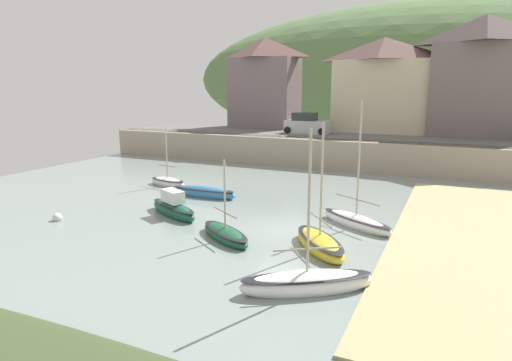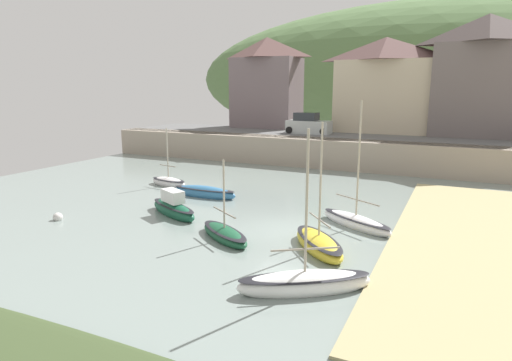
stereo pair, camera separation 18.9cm
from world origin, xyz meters
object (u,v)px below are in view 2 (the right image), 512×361
object	(u,v)px
waterfront_building_right	(484,75)
sailboat_far_left	(169,182)
waterfront_building_centre	(384,85)
sailboat_nearest_shore	(204,192)
sailboat_white_hull	(356,221)
mooring_buoy	(58,217)
fishing_boat_green	(305,283)
rowboat_small_beached	(319,243)
sailboat_blue_trim	(225,234)
sailboat_tall_mast	(173,208)
parked_car_near_slipway	(308,125)
waterfront_building_left	(267,82)

from	to	relation	value
waterfront_building_right	sailboat_far_left	size ratio (longest dim) A/B	2.52
waterfront_building_centre	sailboat_nearest_shore	bearing A→B (deg)	-108.18
sailboat_white_hull	mooring_buoy	world-z (taller)	sailboat_white_hull
waterfront_building_centre	fishing_boat_green	world-z (taller)	waterfront_building_centre
rowboat_small_beached	sailboat_blue_trim	xyz separation A→B (m)	(-4.20, -0.52, -0.05)
waterfront_building_right	sailboat_tall_mast	distance (m)	30.35
waterfront_building_centre	mooring_buoy	distance (m)	31.58
rowboat_small_beached	parked_car_near_slipway	bearing A→B (deg)	160.06
waterfront_building_centre	sailboat_white_hull	bearing A→B (deg)	-83.04
sailboat_tall_mast	sailboat_white_hull	bearing A→B (deg)	39.16
waterfront_building_centre	waterfront_building_right	xyz separation A→B (m)	(8.41, 0.00, 0.77)
sailboat_nearest_shore	fishing_boat_green	world-z (taller)	fishing_boat_green
rowboat_small_beached	fishing_boat_green	bearing A→B (deg)	-29.17
rowboat_small_beached	sailboat_far_left	distance (m)	14.97
waterfront_building_centre	parked_car_near_slipway	world-z (taller)	waterfront_building_centre
waterfront_building_left	waterfront_building_centre	size ratio (longest dim) A/B	1.05
fishing_boat_green	sailboat_tall_mast	xyz separation A→B (m)	(-9.22, 5.45, 0.08)
sailboat_nearest_shore	waterfront_building_left	bearing A→B (deg)	103.49
waterfront_building_right	sailboat_blue_trim	size ratio (longest dim) A/B	2.77
sailboat_white_hull	parked_car_near_slipway	size ratio (longest dim) A/B	1.50
sailboat_nearest_shore	fishing_boat_green	distance (m)	13.75
rowboat_small_beached	sailboat_far_left	xyz separation A→B (m)	(-13.05, 7.33, -0.02)
sailboat_nearest_shore	sailboat_far_left	size ratio (longest dim) A/B	1.06
sailboat_white_hull	waterfront_building_centre	bearing A→B (deg)	127.94
waterfront_building_centre	sailboat_far_left	xyz separation A→B (m)	(-10.91, -19.74, -6.65)
waterfront_building_right	sailboat_tall_mast	bearing A→B (deg)	-120.09
waterfront_building_centre	sailboat_blue_trim	world-z (taller)	waterfront_building_centre
sailboat_white_hull	fishing_boat_green	bearing A→B (deg)	-58.93
waterfront_building_left	parked_car_near_slipway	xyz separation A→B (m)	(6.27, -4.50, -4.00)
sailboat_blue_trim	sailboat_tall_mast	xyz separation A→B (m)	(-4.29, 2.10, 0.15)
waterfront_building_left	mooring_buoy	xyz separation A→B (m)	(1.08, -28.75, -7.06)
rowboat_small_beached	mooring_buoy	world-z (taller)	rowboat_small_beached
rowboat_small_beached	fishing_boat_green	world-z (taller)	fishing_boat_green
sailboat_white_hull	sailboat_tall_mast	world-z (taller)	sailboat_white_hull
waterfront_building_centre	sailboat_nearest_shore	world-z (taller)	waterfront_building_centre
sailboat_tall_mast	parked_car_near_slipway	distance (m)	21.18
fishing_boat_green	sailboat_white_hull	bearing A→B (deg)	56.49
parked_car_near_slipway	sailboat_tall_mast	bearing A→B (deg)	-89.02
waterfront_building_right	mooring_buoy	bearing A→B (deg)	-124.28
rowboat_small_beached	parked_car_near_slipway	world-z (taller)	rowboat_small_beached
sailboat_far_left	parked_car_near_slipway	bearing A→B (deg)	82.55
sailboat_nearest_shore	mooring_buoy	bearing A→B (deg)	-119.78
sailboat_far_left	sailboat_blue_trim	bearing A→B (deg)	-31.16
rowboat_small_beached	sailboat_tall_mast	xyz separation A→B (m)	(-8.50, 1.58, 0.10)
fishing_boat_green	sailboat_tall_mast	distance (m)	10.71
waterfront_building_centre	waterfront_building_right	distance (m)	8.45
waterfront_building_left	fishing_boat_green	distance (m)	35.12
sailboat_far_left	fishing_boat_green	world-z (taller)	fishing_boat_green
waterfront_building_left	waterfront_building_centre	distance (m)	12.27
fishing_boat_green	mooring_buoy	xyz separation A→B (m)	(-14.05, 2.18, -0.16)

